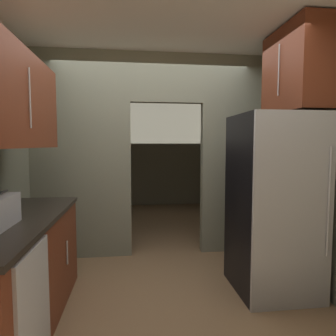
% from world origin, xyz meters
% --- Properties ---
extents(ground, '(20.00, 20.00, 0.00)m').
position_xyz_m(ground, '(0.00, 0.00, 0.00)').
color(ground, brown).
extents(kitchen_overhead_slab, '(3.49, 6.48, 0.06)m').
position_xyz_m(kitchen_overhead_slab, '(0.00, 0.37, 2.68)').
color(kitchen_overhead_slab, silver).
extents(kitchen_partition, '(3.09, 0.12, 2.65)m').
position_xyz_m(kitchen_partition, '(-0.06, 1.24, 1.42)').
color(kitchen_partition, gray).
rests_on(kitchen_partition, ground).
extents(adjoining_room_shell, '(3.09, 3.30, 2.65)m').
position_xyz_m(adjoining_room_shell, '(0.00, 3.39, 1.32)').
color(adjoining_room_shell, gray).
rests_on(adjoining_room_shell, ground).
extents(refrigerator, '(0.74, 0.79, 1.76)m').
position_xyz_m(refrigerator, '(1.11, 0.10, 0.88)').
color(refrigerator, black).
rests_on(refrigerator, ground).
extents(lower_cabinet_run, '(0.67, 1.83, 0.90)m').
position_xyz_m(lower_cabinet_run, '(-1.21, -0.30, 0.45)').
color(lower_cabinet_run, maroon).
rests_on(lower_cabinet_run, ground).
extents(dishwasher, '(0.02, 0.56, 0.84)m').
position_xyz_m(dishwasher, '(-0.88, -0.81, 0.42)').
color(dishwasher, '#B7BABC').
rests_on(dishwasher, ground).
extents(upper_cabinet_counterside, '(0.36, 1.65, 0.74)m').
position_xyz_m(upper_cabinet_counterside, '(-1.21, -0.30, 1.81)').
color(upper_cabinet_counterside, maroon).
extents(upper_cabinet_fridgeside, '(0.36, 0.82, 0.84)m').
position_xyz_m(upper_cabinet_fridgeside, '(1.36, 0.20, 2.21)').
color(upper_cabinet_fridgeside, maroon).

